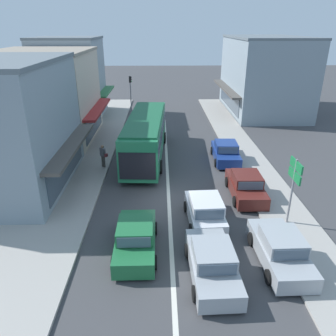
{
  "coord_description": "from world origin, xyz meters",
  "views": [
    {
      "loc": [
        -0.45,
        -16.65,
        9.42
      ],
      "look_at": [
        -0.0,
        2.15,
        1.2
      ],
      "focal_mm": 35.0,
      "sensor_mm": 36.0,
      "label": 1
    }
  ],
  "objects": [
    {
      "name": "ground_plane",
      "position": [
        0.0,
        0.0,
        0.0
      ],
      "size": [
        140.0,
        140.0,
        0.0
      ],
      "primitive_type": "plane",
      "color": "#3F3F42"
    },
    {
      "name": "lane_centre_line",
      "position": [
        0.0,
        4.0,
        0.0
      ],
      "size": [
        0.2,
        28.0,
        0.01
      ],
      "primitive_type": "cube",
      "color": "silver",
      "rests_on": "ground"
    },
    {
      "name": "sidewalk_left",
      "position": [
        -6.8,
        6.0,
        0.07
      ],
      "size": [
        5.2,
        44.0,
        0.14
      ],
      "primitive_type": "cube",
      "color": "#A39E96",
      "rests_on": "ground"
    },
    {
      "name": "kerb_right",
      "position": [
        6.2,
        6.0,
        0.06
      ],
      "size": [
        2.8,
        44.0,
        0.12
      ],
      "primitive_type": "cube",
      "color": "#A39E96",
      "rests_on": "ground"
    },
    {
      "name": "shopfront_mid_block",
      "position": [
        -10.18,
        11.78,
        3.8
      ],
      "size": [
        8.68,
        8.98,
        7.6
      ],
      "color": "beige",
      "rests_on": "ground"
    },
    {
      "name": "shopfront_far_end",
      "position": [
        -10.18,
        20.05,
        4.16
      ],
      "size": [
        7.56,
        7.09,
        8.33
      ],
      "color": "#84939E",
      "rests_on": "ground"
    },
    {
      "name": "building_right_far",
      "position": [
        11.48,
        21.74,
        4.16
      ],
      "size": [
        8.67,
        13.08,
        8.34
      ],
      "color": "#84939E",
      "rests_on": "ground"
    },
    {
      "name": "city_bus",
      "position": [
        -1.57,
        7.04,
        1.88
      ],
      "size": [
        3.16,
        10.98,
        3.23
      ],
      "color": "#237A4C",
      "rests_on": "ground"
    },
    {
      "name": "sedan_queue_far_back",
      "position": [
        1.59,
        -6.2,
        0.66
      ],
      "size": [
        2.0,
        4.25,
        1.47
      ],
      "color": "#9EA3A8",
      "rests_on": "ground"
    },
    {
      "name": "sedan_adjacent_lane_lead",
      "position": [
        -1.6,
        -4.46,
        0.66
      ],
      "size": [
        1.92,
        4.21,
        1.47
      ],
      "color": "#1E6638",
      "rests_on": "ground"
    },
    {
      "name": "hatchback_behind_bus_near",
      "position": [
        1.78,
        -2.29,
        0.71
      ],
      "size": [
        1.95,
        3.77,
        1.54
      ],
      "color": "silver",
      "rests_on": "ground"
    },
    {
      "name": "parked_sedan_kerb_front",
      "position": [
        4.61,
        -5.41,
        0.66
      ],
      "size": [
        1.97,
        4.24,
        1.47
      ],
      "color": "#9EA3A8",
      "rests_on": "ground"
    },
    {
      "name": "parked_sedan_kerb_second",
      "position": [
        4.59,
        0.61,
        0.66
      ],
      "size": [
        1.94,
        4.22,
        1.47
      ],
      "color": "#561E19",
      "rests_on": "ground"
    },
    {
      "name": "parked_sedan_kerb_third",
      "position": [
        4.43,
        6.24,
        0.66
      ],
      "size": [
        2.02,
        4.26,
        1.47
      ],
      "color": "navy",
      "rests_on": "ground"
    },
    {
      "name": "traffic_light_downstreet",
      "position": [
        -3.81,
        21.02,
        2.85
      ],
      "size": [
        0.33,
        0.24,
        4.2
      ],
      "color": "gray",
      "rests_on": "ground"
    },
    {
      "name": "directional_road_sign",
      "position": [
        6.02,
        -2.48,
        2.7
      ],
      "size": [
        0.1,
        1.4,
        3.6
      ],
      "color": "gray",
      "rests_on": "ground"
    },
    {
      "name": "pedestrian_with_handbag_near",
      "position": [
        -4.51,
        4.91,
        1.07
      ],
      "size": [
        0.61,
        0.49,
        1.63
      ],
      "color": "#4C4742",
      "rests_on": "sidewalk_left"
    }
  ]
}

